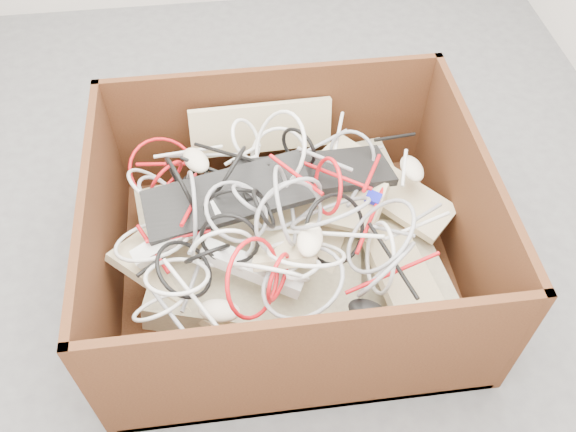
{
  "coord_description": "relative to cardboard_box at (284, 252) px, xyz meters",
  "views": [
    {
      "loc": [
        -0.13,
        -1.46,
        1.77
      ],
      "look_at": [
        0.02,
        -0.26,
        0.3
      ],
      "focal_mm": 38.0,
      "sensor_mm": 36.0,
      "label": 1
    }
  ],
  "objects": [
    {
      "name": "ground",
      "position": [
        -0.0,
        0.28,
        -0.14
      ],
      "size": [
        3.0,
        3.0,
        0.0
      ],
      "primitive_type": "plane",
      "color": "#4C4C4E",
      "rests_on": "ground"
    },
    {
      "name": "cardboard_box",
      "position": [
        0.0,
        0.0,
        0.0
      ],
      "size": [
        1.18,
        0.98,
        0.53
      ],
      "color": "#381A0E",
      "rests_on": "ground"
    },
    {
      "name": "keyboard_pile",
      "position": [
        0.04,
        0.04,
        0.14
      ],
      "size": [
        1.15,
        0.89,
        0.36
      ],
      "color": "beige",
      "rests_on": "cardboard_box"
    },
    {
      "name": "mice_scatter",
      "position": [
        -0.02,
        -0.08,
        0.22
      ],
      "size": [
        0.89,
        0.67,
        0.2
      ],
      "color": "beige",
      "rests_on": "keyboard_pile"
    },
    {
      "name": "power_strip_left",
      "position": [
        -0.32,
        -0.06,
        0.23
      ],
      "size": [
        0.28,
        0.16,
        0.12
      ],
      "primitive_type": "cube",
      "rotation": [
        0.14,
        -0.26,
        0.38
      ],
      "color": "white",
      "rests_on": "keyboard_pile"
    },
    {
      "name": "power_strip_right",
      "position": [
        -0.11,
        -0.18,
        0.19
      ],
      "size": [
        0.31,
        0.19,
        0.1
      ],
      "primitive_type": "cube",
      "rotation": [
        -0.1,
        0.17,
        -0.46
      ],
      "color": "white",
      "rests_on": "keyboard_pile"
    },
    {
      "name": "vga_plug",
      "position": [
        0.28,
        0.01,
        0.23
      ],
      "size": [
        0.06,
        0.06,
        0.03
      ],
      "primitive_type": "cube",
      "rotation": [
        0.09,
        0.14,
        -0.55
      ],
      "color": "#0C10BB",
      "rests_on": "keyboard_pile"
    },
    {
      "name": "cable_tangle",
      "position": [
        -0.07,
        -0.06,
        0.27
      ],
      "size": [
        1.06,
        0.83,
        0.43
      ],
      "color": "red",
      "rests_on": "keyboard_pile"
    }
  ]
}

